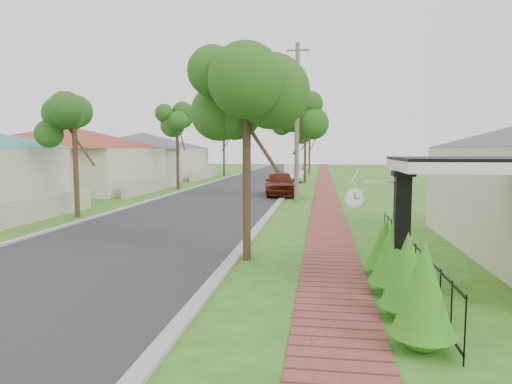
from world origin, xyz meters
The scene contains 16 objects.
ground centered at (0.00, 0.00, 0.00)m, with size 160.00×160.00×0.00m, color #2A6518.
road centered at (-3.00, 20.00, 0.00)m, with size 7.00×120.00×0.02m, color #28282B.
kerb_right centered at (0.65, 20.00, 0.00)m, with size 0.30×120.00×0.10m, color #9E9E99.
kerb_left centered at (-6.65, 20.00, 0.00)m, with size 0.30×120.00×0.10m, color #9E9E99.
sidewalk centered at (3.25, 20.00, 0.00)m, with size 1.50×120.00×0.03m, color brown.
porch_post centered at (4.55, -1.00, 1.12)m, with size 0.48×0.48×2.52m.
picket_fence centered at (4.90, 0.00, 0.53)m, with size 0.03×8.02×1.00m.
street_trees centered at (-2.87, 26.84, 4.54)m, with size 10.70×37.65×5.89m.
hedge_row centered at (4.45, -1.57, 0.74)m, with size 0.91×4.93×1.76m.
far_house_red centered at (-14.97, 20.00, 2.34)m, with size 15.56×15.56×4.60m.
far_house_grey centered at (-14.97, 34.00, 2.34)m, with size 15.56×15.56×4.60m.
parked_car_red centered at (0.35, 18.45, 0.78)m, with size 1.84×4.57×1.56m, color #59190D.
parked_car_white centered at (0.40, 31.01, 0.77)m, with size 1.64×4.70×1.55m, color white.
near_tree centered at (1.02, 1.50, 4.06)m, with size 1.99×1.99×5.10m.
utility_pole centered at (1.60, 14.73, 4.36)m, with size 1.20×0.24×8.60m.
station_clock centered at (3.69, -0.60, 1.95)m, with size 1.05×0.13×0.57m.
Camera 1 is at (2.96, -10.27, 2.94)m, focal length 32.00 mm.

